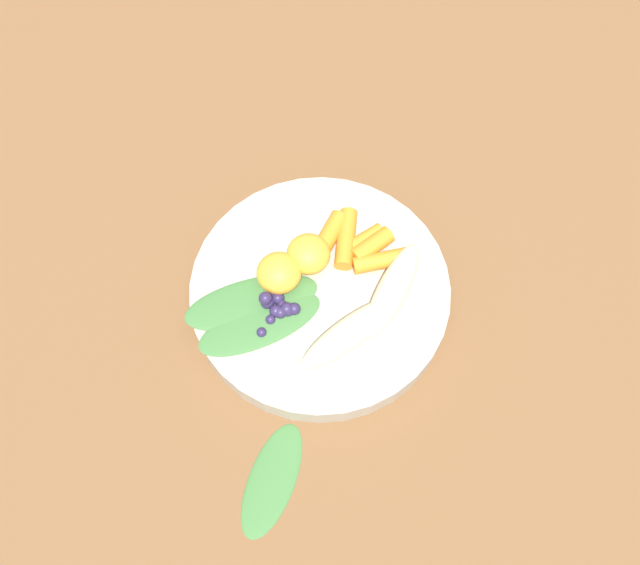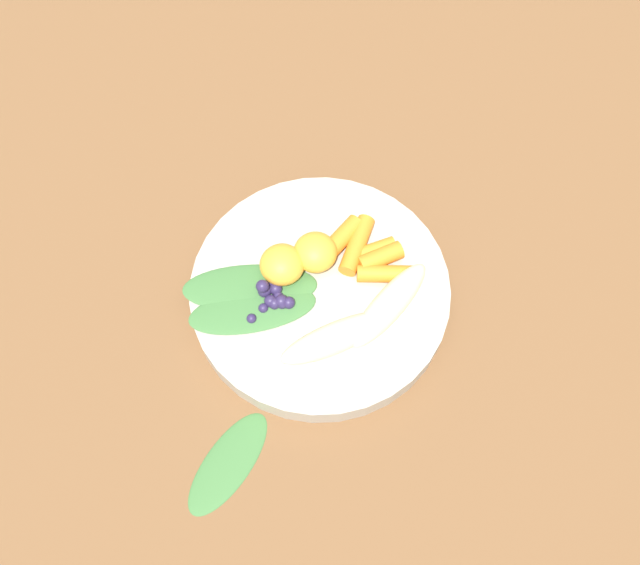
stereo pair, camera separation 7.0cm
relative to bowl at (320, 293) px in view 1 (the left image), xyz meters
name	(u,v)px [view 1 (the left image)]	position (x,y,z in m)	size (l,w,h in m)	color
ground_plane	(320,299)	(0.00, 0.00, -0.01)	(2.40, 2.40, 0.00)	brown
bowl	(320,293)	(0.00, 0.00, 0.00)	(0.26, 0.26, 0.03)	#B2AD9E
banana_peeled_left	(393,289)	(-0.07, 0.01, 0.03)	(0.11, 0.03, 0.03)	beige
banana_peeled_right	(349,333)	(-0.03, 0.06, 0.03)	(0.11, 0.03, 0.03)	beige
orange_segment_near	(279,273)	(0.04, -0.01, 0.03)	(0.05, 0.05, 0.03)	#F4A833
orange_segment_far	(308,254)	(0.01, -0.03, 0.03)	(0.04, 0.04, 0.03)	#F4A833
carrot_front	(383,260)	(-0.06, -0.03, 0.02)	(0.02, 0.02, 0.06)	orange
carrot_mid_left	(372,246)	(-0.05, -0.04, 0.02)	(0.02, 0.02, 0.05)	orange
carrot_mid_right	(362,240)	(-0.04, -0.05, 0.02)	(0.01, 0.01, 0.05)	orange
carrot_rear	(346,239)	(-0.03, -0.05, 0.02)	(0.02, 0.02, 0.06)	orange
carrot_small	(330,233)	(-0.01, -0.06, 0.02)	(0.02, 0.02, 0.05)	orange
blueberry_pile	(277,306)	(0.04, 0.03, 0.02)	(0.04, 0.06, 0.02)	#2D234C
kale_leaf_left	(251,302)	(0.07, 0.02, 0.02)	(0.14, 0.05, 0.01)	#3D7038
kale_leaf_right	(260,324)	(0.06, 0.04, 0.02)	(0.13, 0.05, 0.01)	#3D7038
kale_leaf_stray	(272,479)	(0.04, 0.19, -0.01)	(0.11, 0.04, 0.01)	#3D7038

